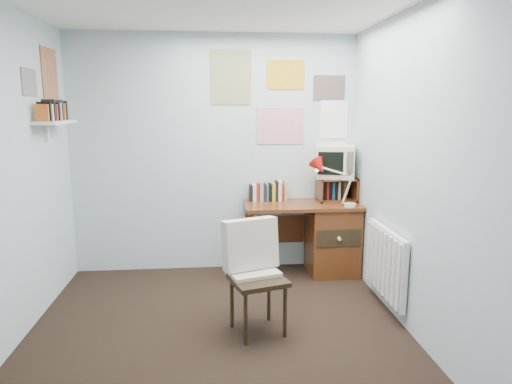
{
  "coord_description": "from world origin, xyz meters",
  "views": [
    {
      "loc": [
        -0.03,
        -3.1,
        1.76
      ],
      "look_at": [
        0.36,
        0.93,
        0.99
      ],
      "focal_mm": 32.0,
      "sensor_mm": 36.0,
      "label": 1
    }
  ],
  "objects_px": {
    "desk_lamp": "(351,185)",
    "tv_riser": "(336,189)",
    "desk_chair": "(258,280)",
    "crt_tv": "(336,160)",
    "desk": "(327,236)",
    "wall_shelf": "(55,122)",
    "radiator": "(386,263)"
  },
  "relations": [
    {
      "from": "desk_lamp",
      "to": "tv_riser",
      "type": "distance_m",
      "value": 0.32
    },
    {
      "from": "desk_chair",
      "to": "crt_tv",
      "type": "relative_size",
      "value": 2.19
    },
    {
      "from": "desk",
      "to": "desk_lamp",
      "type": "relative_size",
      "value": 2.77
    },
    {
      "from": "desk",
      "to": "desk_chair",
      "type": "distance_m",
      "value": 1.52
    },
    {
      "from": "desk_chair",
      "to": "desk_lamp",
      "type": "xyz_separation_m",
      "value": [
        1.04,
        1.06,
        0.55
      ]
    },
    {
      "from": "desk_lamp",
      "to": "wall_shelf",
      "type": "relative_size",
      "value": 0.7
    },
    {
      "from": "desk_lamp",
      "to": "tv_riser",
      "type": "relative_size",
      "value": 1.08
    },
    {
      "from": "radiator",
      "to": "wall_shelf",
      "type": "distance_m",
      "value": 3.15
    },
    {
      "from": "radiator",
      "to": "desk_lamp",
      "type": "bearing_deg",
      "value": 98.41
    },
    {
      "from": "desk",
      "to": "tv_riser",
      "type": "bearing_deg",
      "value": 42.96
    },
    {
      "from": "radiator",
      "to": "desk",
      "type": "bearing_deg",
      "value": 107.24
    },
    {
      "from": "desk",
      "to": "radiator",
      "type": "height_order",
      "value": "desk"
    },
    {
      "from": "tv_riser",
      "to": "wall_shelf",
      "type": "relative_size",
      "value": 0.65
    },
    {
      "from": "desk_chair",
      "to": "desk_lamp",
      "type": "relative_size",
      "value": 1.98
    },
    {
      "from": "desk_chair",
      "to": "radiator",
      "type": "distance_m",
      "value": 1.2
    },
    {
      "from": "wall_shelf",
      "to": "desk",
      "type": "bearing_deg",
      "value": 8.4
    },
    {
      "from": "desk_lamp",
      "to": "tv_riser",
      "type": "xyz_separation_m",
      "value": [
        -0.06,
        0.3,
        -0.09
      ]
    },
    {
      "from": "desk_chair",
      "to": "crt_tv",
      "type": "xyz_separation_m",
      "value": [
        0.97,
        1.38,
        0.77
      ]
    },
    {
      "from": "desk_lamp",
      "to": "wall_shelf",
      "type": "xyz_separation_m",
      "value": [
        -2.75,
        -0.19,
        0.64
      ]
    },
    {
      "from": "radiator",
      "to": "wall_shelf",
      "type": "height_order",
      "value": "wall_shelf"
    },
    {
      "from": "desk",
      "to": "desk_chair",
      "type": "relative_size",
      "value": 1.4
    },
    {
      "from": "desk",
      "to": "wall_shelf",
      "type": "xyz_separation_m",
      "value": [
        -2.57,
        -0.38,
        1.21
      ]
    },
    {
      "from": "crt_tv",
      "to": "desk_lamp",
      "type": "bearing_deg",
      "value": -60.88
    },
    {
      "from": "tv_riser",
      "to": "radiator",
      "type": "xyz_separation_m",
      "value": [
        0.17,
        -1.04,
        -0.47
      ]
    },
    {
      "from": "desk_chair",
      "to": "radiator",
      "type": "relative_size",
      "value": 1.07
    },
    {
      "from": "desk_chair",
      "to": "wall_shelf",
      "type": "distance_m",
      "value": 2.26
    },
    {
      "from": "desk_chair",
      "to": "desk_lamp",
      "type": "height_order",
      "value": "desk_lamp"
    },
    {
      "from": "tv_riser",
      "to": "wall_shelf",
      "type": "xyz_separation_m",
      "value": [
        -2.69,
        -0.49,
        0.74
      ]
    },
    {
      "from": "desk",
      "to": "crt_tv",
      "type": "xyz_separation_m",
      "value": [
        0.11,
        0.13,
        0.79
      ]
    },
    {
      "from": "desk",
      "to": "desk_lamp",
      "type": "height_order",
      "value": "desk_lamp"
    },
    {
      "from": "crt_tv",
      "to": "radiator",
      "type": "height_order",
      "value": "crt_tv"
    },
    {
      "from": "radiator",
      "to": "desk_chair",
      "type": "bearing_deg",
      "value": -164.32
    }
  ]
}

